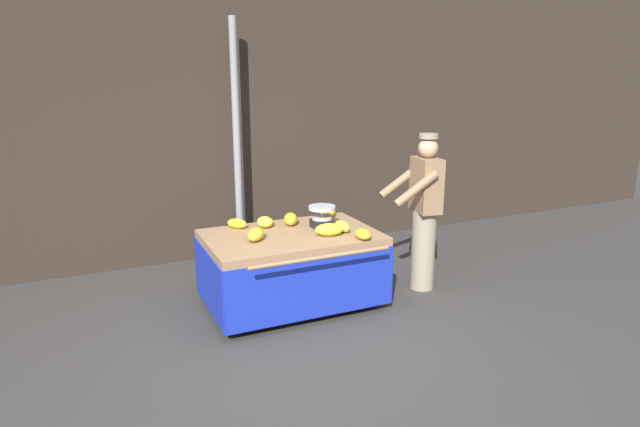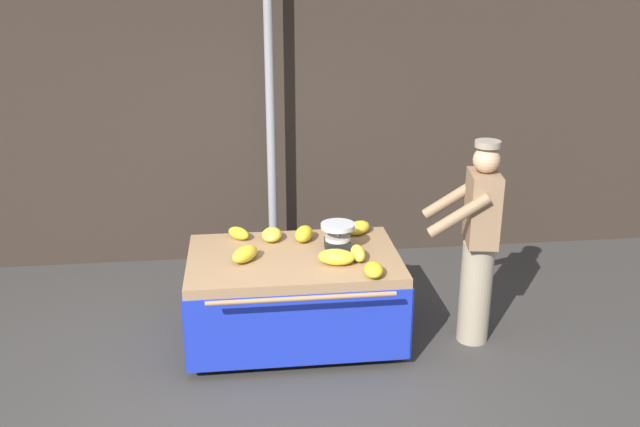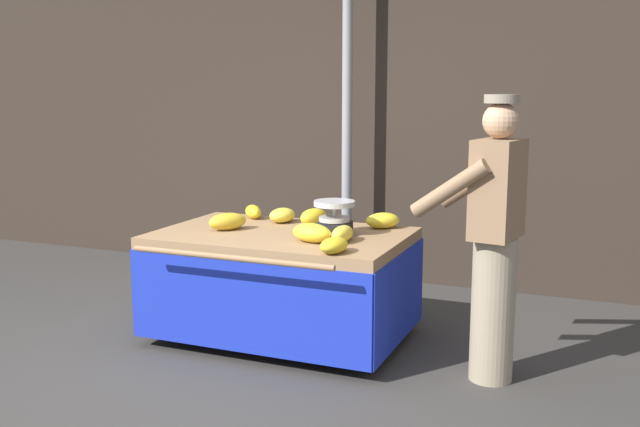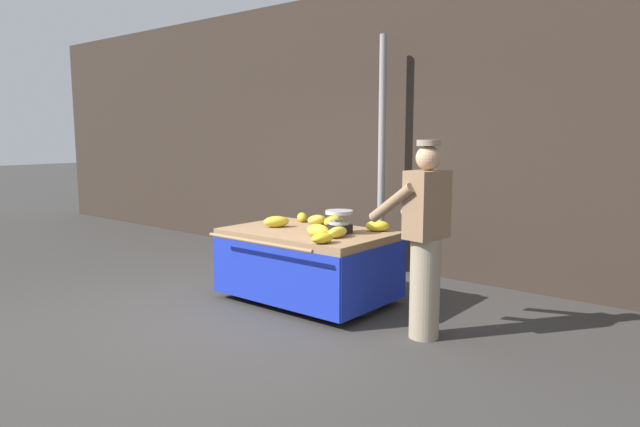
# 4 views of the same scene
# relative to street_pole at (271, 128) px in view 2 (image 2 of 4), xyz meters

# --- Properties ---
(ground_plane) EXTENTS (60.00, 60.00, 0.00)m
(ground_plane) POSITION_rel_street_pole_xyz_m (-0.18, -2.57, -1.48)
(ground_plane) COLOR #383533
(back_wall) EXTENTS (16.00, 0.24, 3.64)m
(back_wall) POSITION_rel_street_pole_xyz_m (-0.18, 0.41, 0.34)
(back_wall) COLOR #332821
(back_wall) RESTS_ON ground
(street_pole) EXTENTS (0.09, 0.09, 2.96)m
(street_pole) POSITION_rel_street_pole_xyz_m (0.00, 0.00, 0.00)
(street_pole) COLOR gray
(street_pole) RESTS_ON ground
(banana_cart) EXTENTS (1.73, 1.31, 0.77)m
(banana_cart) POSITION_rel_street_pole_xyz_m (0.09, -1.53, -0.92)
(banana_cart) COLOR #93704C
(banana_cart) RESTS_ON ground
(weighing_scale) EXTENTS (0.28, 0.28, 0.23)m
(weighing_scale) POSITION_rel_street_pole_xyz_m (0.46, -1.47, -0.60)
(weighing_scale) COLOR black
(weighing_scale) RESTS_ON banana_cart
(banana_bunch_0) EXTENTS (0.29, 0.27, 0.11)m
(banana_bunch_0) POSITION_rel_street_pole_xyz_m (0.69, -1.12, -0.66)
(banana_bunch_0) COLOR yellow
(banana_bunch_0) RESTS_ON banana_cart
(banana_bunch_1) EXTENTS (0.23, 0.24, 0.10)m
(banana_bunch_1) POSITION_rel_street_pole_xyz_m (-0.35, -1.11, -0.66)
(banana_bunch_1) COLOR gold
(banana_bunch_1) RESTS_ON banana_cart
(banana_bunch_2) EXTENTS (0.28, 0.31, 0.12)m
(banana_bunch_2) POSITION_rel_street_pole_xyz_m (-0.30, -1.59, -0.65)
(banana_bunch_2) COLOR gold
(banana_bunch_2) RESTS_ON banana_cart
(banana_bunch_3) EXTENTS (0.22, 0.27, 0.13)m
(banana_bunch_3) POSITION_rel_street_pole_xyz_m (0.20, -1.22, -0.65)
(banana_bunch_3) COLOR gold
(banana_bunch_3) RESTS_ON banana_cart
(banana_bunch_4) EXTENTS (0.32, 0.23, 0.12)m
(banana_bunch_4) POSITION_rel_street_pole_xyz_m (0.41, -1.74, -0.65)
(banana_bunch_4) COLOR yellow
(banana_bunch_4) RESTS_ON banana_cart
(banana_bunch_5) EXTENTS (0.21, 0.26, 0.11)m
(banana_bunch_5) POSITION_rel_street_pole_xyz_m (-0.07, -1.18, -0.66)
(banana_bunch_5) COLOR yellow
(banana_bunch_5) RESTS_ON banana_cart
(banana_bunch_6) EXTENTS (0.18, 0.25, 0.10)m
(banana_bunch_6) POSITION_rel_street_pole_xyz_m (0.66, -1.98, -0.67)
(banana_bunch_6) COLOR gold
(banana_bunch_6) RESTS_ON banana_cart
(banana_bunch_7) EXTENTS (0.12, 0.26, 0.11)m
(banana_bunch_7) POSITION_rel_street_pole_xyz_m (0.59, -1.66, -0.66)
(banana_bunch_7) COLOR yellow
(banana_bunch_7) RESTS_ON banana_cart
(vendor_person) EXTENTS (0.63, 0.58, 1.71)m
(vendor_person) POSITION_rel_street_pole_xyz_m (1.56, -1.70, -0.61)
(vendor_person) COLOR gray
(vendor_person) RESTS_ON ground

